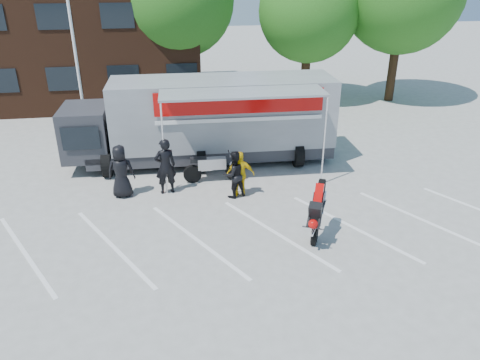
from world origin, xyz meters
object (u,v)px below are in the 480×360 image
object	(u,v)px
spectator_leather_b	(165,166)
transporter_truck	(212,160)
flagpole	(78,25)
stunt_bike_rider	(317,233)
spectator_leather_a	(121,171)
parked_motorcycle	(214,181)
spectator_hivis	(240,174)
spectator_leather_c	(234,174)
tree_mid	(309,12)

from	to	relation	value
spectator_leather_b	transporter_truck	bearing A→B (deg)	-137.16
flagpole	stunt_bike_rider	distance (m)	12.98
flagpole	spectator_leather_a	distance (m)	7.30
parked_motorcycle	spectator_hivis	xyz separation A→B (m)	(0.80, -1.33, 0.82)
parked_motorcycle	spectator_leather_a	distance (m)	3.44
spectator_hivis	spectator_leather_c	bearing A→B (deg)	15.50
flagpole	spectator_leather_c	bearing A→B (deg)	-49.16
spectator_leather_b	spectator_leather_c	world-z (taller)	spectator_leather_b
spectator_leather_c	transporter_truck	bearing A→B (deg)	-101.05
spectator_leather_a	transporter_truck	bearing A→B (deg)	-137.87
tree_mid	parked_motorcycle	distance (m)	12.84
spectator_leather_c	spectator_hivis	distance (m)	0.23
spectator_leather_b	parked_motorcycle	bearing A→B (deg)	-170.70
transporter_truck	stunt_bike_rider	world-z (taller)	transporter_truck
stunt_bike_rider	spectator_leather_b	world-z (taller)	spectator_leather_b
transporter_truck	spectator_leather_b	bearing A→B (deg)	-123.65
tree_mid	spectator_leather_b	xyz separation A→B (m)	(-8.02, -10.73, -3.94)
transporter_truck	stunt_bike_rider	xyz separation A→B (m)	(2.60, -6.09, 0.00)
stunt_bike_rider	spectator_leather_c	distance (m)	3.60
spectator_leather_a	spectator_leather_b	world-z (taller)	spectator_leather_b
spectator_hivis	tree_mid	bearing A→B (deg)	-106.41
stunt_bike_rider	spectator_hivis	distance (m)	3.48
tree_mid	spectator_leather_a	size ratio (longest dim) A/B	4.12
transporter_truck	spectator_hivis	xyz separation A→B (m)	(0.68, -3.31, 0.82)
spectator_hivis	spectator_leather_a	bearing A→B (deg)	0.92
flagpole	spectator_leather_b	size ratio (longest dim) A/B	3.98
stunt_bike_rider	spectator_leather_a	world-z (taller)	spectator_leather_a
tree_mid	flagpole	bearing A→B (deg)	-156.03
stunt_bike_rider	spectator_leather_b	bearing A→B (deg)	168.67
flagpole	spectator_hivis	size ratio (longest dim) A/B	4.89
tree_mid	transporter_truck	xyz separation A→B (m)	(-6.17, -8.07, -4.94)
transporter_truck	spectator_leather_b	distance (m)	3.39
tree_mid	spectator_leather_a	bearing A→B (deg)	-131.46
spectator_leather_a	spectator_leather_c	distance (m)	3.86
tree_mid	transporter_truck	distance (m)	11.30
transporter_truck	spectator_leather_c	bearing A→B (deg)	-81.08
flagpole	spectator_leather_c	distance (m)	9.45
transporter_truck	spectator_leather_a	xyz separation A→B (m)	(-3.35, -2.71, 0.93)
spectator_leather_c	parked_motorcycle	bearing A→B (deg)	-85.93
parked_motorcycle	stunt_bike_rider	xyz separation A→B (m)	(2.72, -4.12, 0.00)
flagpole	stunt_bike_rider	bearing A→B (deg)	-50.03
flagpole	spectator_hivis	xyz separation A→B (m)	(5.76, -6.37, -4.24)
tree_mid	spectator_leather_c	bearing A→B (deg)	-116.63
parked_motorcycle	spectator_hivis	bearing A→B (deg)	-148.72
stunt_bike_rider	tree_mid	bearing A→B (deg)	102.17
flagpole	spectator_leather_b	distance (m)	7.72
flagpole	spectator_leather_a	xyz separation A→B (m)	(1.72, -5.78, -4.12)
spectator_leather_b	spectator_hivis	xyz separation A→B (m)	(2.53, -0.65, -0.19)
transporter_truck	spectator_leather_a	distance (m)	4.41
parked_motorcycle	spectator_leather_a	size ratio (longest dim) A/B	1.22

